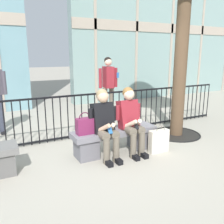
{
  "coord_description": "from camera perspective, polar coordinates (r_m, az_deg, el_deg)",
  "views": [
    {
      "loc": [
        -2.0,
        -3.75,
        1.8
      ],
      "look_at": [
        0.0,
        0.1,
        0.75
      ],
      "focal_mm": 38.9,
      "sensor_mm": 36.0,
      "label": 1
    }
  ],
  "objects": [
    {
      "name": "ground_plane",
      "position": [
        4.61,
        0.58,
        -9.35
      ],
      "size": [
        60.0,
        60.0,
        0.0
      ],
      "primitive_type": "plane",
      "color": "#A8A091"
    },
    {
      "name": "bystander_at_railing",
      "position": [
        6.6,
        -0.89,
        6.65
      ],
      "size": [
        0.55,
        0.41,
        1.71
      ],
      "color": "#6B6051",
      "rests_on": "ground"
    },
    {
      "name": "plaza_railing",
      "position": [
        5.39,
        -4.82,
        -0.55
      ],
      "size": [
        7.29,
        0.04,
        0.96
      ],
      "color": "black",
      "rests_on": "ground"
    },
    {
      "name": "seated_person_with_phone",
      "position": [
        4.18,
        -1.72,
        -2.37
      ],
      "size": [
        0.52,
        0.66,
        1.21
      ],
      "color": "#6B6051",
      "rests_on": "ground"
    },
    {
      "name": "shopping_bag",
      "position": [
        4.61,
        10.92,
        -6.65
      ],
      "size": [
        0.39,
        0.13,
        0.54
      ],
      "color": "beige",
      "rests_on": "ground"
    },
    {
      "name": "handbag_on_bench",
      "position": [
        4.18,
        -6.39,
        -3.23
      ],
      "size": [
        0.29,
        0.16,
        0.39
      ],
      "color": "#7A234C",
      "rests_on": "stone_bench"
    },
    {
      "name": "seated_person_companion",
      "position": [
        4.42,
        4.37,
        -1.51
      ],
      "size": [
        0.52,
        0.66,
        1.21
      ],
      "color": "#6B6051",
      "rests_on": "ground"
    },
    {
      "name": "stone_bench",
      "position": [
        4.51,
        0.59,
        -6.18
      ],
      "size": [
        1.6,
        0.44,
        0.45
      ],
      "color": "slate",
      "rests_on": "ground"
    }
  ]
}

